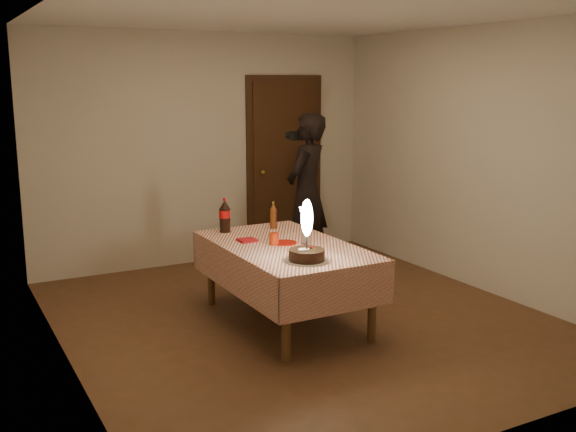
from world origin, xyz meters
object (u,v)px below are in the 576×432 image
object	(u,v)px
red_cup	(274,239)
clear_cup	(306,239)
photographer	(307,191)
cola_bottle	(225,216)
dining_table	(285,255)
red_plate	(284,243)
birthday_cake	(307,246)
amber_bottle_right	(273,216)

from	to	relation	value
red_cup	clear_cup	size ratio (longest dim) A/B	1.11
photographer	cola_bottle	bearing A→B (deg)	-150.34
dining_table	clear_cup	world-z (taller)	clear_cup
red_plate	birthday_cake	bearing A→B (deg)	-101.17
birthday_cake	red_cup	world-z (taller)	birthday_cake
birthday_cake	red_plate	bearing A→B (deg)	78.83
red_plate	photographer	xyz separation A→B (m)	(1.02, 1.38, 0.17)
red_plate	amber_bottle_right	distance (m)	0.61
red_plate	clear_cup	distance (m)	0.19
red_plate	amber_bottle_right	bearing A→B (deg)	71.70
dining_table	red_cup	size ratio (longest dim) A/B	17.20
red_plate	red_cup	xyz separation A→B (m)	(-0.10, -0.00, 0.05)
cola_bottle	amber_bottle_right	distance (m)	0.47
clear_cup	photographer	size ratio (longest dim) A/B	0.05
birthday_cake	clear_cup	bearing A→B (deg)	61.05
red_plate	clear_cup	bearing A→B (deg)	-34.94
birthday_cake	red_plate	distance (m)	0.61
red_cup	photographer	xyz separation A→B (m)	(1.12, 1.38, 0.12)
cola_bottle	birthday_cake	bearing A→B (deg)	-82.59
amber_bottle_right	red_cup	bearing A→B (deg)	-116.69
dining_table	birthday_cake	distance (m)	0.59
red_cup	photographer	bearing A→B (deg)	51.02
birthday_cake	clear_cup	world-z (taller)	birthday_cake
dining_table	clear_cup	xyz separation A→B (m)	(0.17, -0.06, 0.14)
birthday_cake	amber_bottle_right	bearing A→B (deg)	75.26
birthday_cake	clear_cup	distance (m)	0.56
cola_bottle	red_plate	bearing A→B (deg)	-66.73
amber_bottle_right	photographer	bearing A→B (deg)	44.25
red_cup	birthday_cake	bearing A→B (deg)	-91.63
birthday_cake	cola_bottle	distance (m)	1.24
red_plate	photographer	bearing A→B (deg)	53.56
red_cup	cola_bottle	xyz separation A→B (m)	(-0.18, 0.64, 0.10)
dining_table	photographer	bearing A→B (deg)	54.06
dining_table	red_cup	world-z (taller)	red_cup
cola_bottle	photographer	size ratio (longest dim) A/B	0.18
red_plate	amber_bottle_right	size ratio (longest dim) A/B	0.86
red_cup	clear_cup	bearing A→B (deg)	-22.45
cola_bottle	photographer	distance (m)	1.49
dining_table	birthday_cake	world-z (taller)	birthday_cake
photographer	amber_bottle_right	bearing A→B (deg)	-135.75
dining_table	amber_bottle_right	xyz separation A→B (m)	(0.21, 0.62, 0.21)
dining_table	cola_bottle	xyz separation A→B (m)	(-0.26, 0.69, 0.25)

